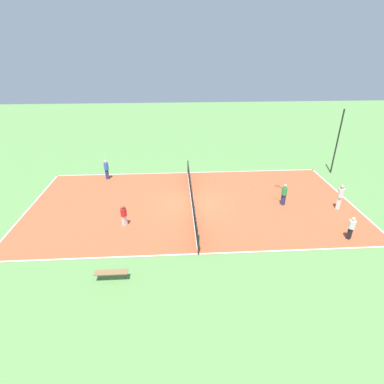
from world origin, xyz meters
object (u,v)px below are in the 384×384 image
object	(u,v)px
tennis_net	(192,196)
player_coach_red	(124,214)
player_near_white	(340,195)
tennis_ball_far_baseline	(157,185)
player_near_blue	(106,168)
player_far_white	(351,227)
fence_post_back_left	(337,142)
tennis_ball_left_sideline	(232,203)
player_far_green	(284,193)
bench	(111,273)
tennis_ball_right_alley	(249,188)

from	to	relation	value
tennis_net	player_coach_red	size ratio (longest dim) A/B	8.10
player_near_white	tennis_ball_far_baseline	bearing A→B (deg)	-168.85
player_near_blue	tennis_ball_far_baseline	world-z (taller)	player_near_blue
tennis_net	player_coach_red	world-z (taller)	player_coach_red
player_far_white	fence_post_back_left	world-z (taller)	fence_post_back_left
player_coach_red	fence_post_back_left	distance (m)	18.06
player_coach_red	player_near_white	world-z (taller)	player_near_white
tennis_ball_left_sideline	player_far_green	bearing A→B (deg)	84.27
bench	tennis_ball_far_baseline	size ratio (longest dim) A/B	22.55
player_coach_red	player_near_blue	distance (m)	7.51
player_far_white	player_near_blue	world-z (taller)	player_near_blue
tennis_net	bench	size ratio (longest dim) A/B	7.15
tennis_net	player_far_white	world-z (taller)	player_far_white
player_coach_red	tennis_net	bearing A→B (deg)	-16.48
tennis_net	player_near_blue	size ratio (longest dim) A/B	6.81
bench	player_far_white	world-z (taller)	player_far_white
tennis_ball_right_alley	tennis_ball_far_baseline	bearing A→B (deg)	-97.83
tennis_ball_right_alley	fence_post_back_left	xyz separation A→B (m)	(-2.74, 7.71, 2.61)
player_near_blue	fence_post_back_left	world-z (taller)	fence_post_back_left
player_far_green	tennis_ball_left_sideline	world-z (taller)	player_far_green
player_coach_red	player_near_blue	size ratio (longest dim) A/B	0.84
bench	player_far_green	xyz separation A→B (m)	(-6.63, 10.32, 0.50)
tennis_net	tennis_ball_far_baseline	world-z (taller)	tennis_net
player_near_blue	tennis_ball_far_baseline	size ratio (longest dim) A/B	23.67
tennis_net	bench	distance (m)	8.28
tennis_net	player_far_green	distance (m)	6.18
player_coach_red	player_near_blue	bearing A→B (deg)	61.31
player_near_blue	player_near_white	bearing A→B (deg)	153.26
player_far_white	tennis_ball_far_baseline	xyz separation A→B (m)	(-7.73, -11.07, -0.73)
player_near_white	fence_post_back_left	bearing A→B (deg)	98.48
bench	tennis_ball_right_alley	world-z (taller)	bench
player_far_green	player_near_white	xyz separation A→B (m)	(0.79, 3.46, 0.13)
tennis_net	tennis_ball_left_sideline	world-z (taller)	tennis_net
bench	player_coach_red	size ratio (longest dim) A/B	1.13
bench	player_far_white	xyz separation A→B (m)	(-2.49, 12.72, 0.40)
bench	player_far_green	distance (m)	12.28
player_coach_red	fence_post_back_left	xyz separation A→B (m)	(-7.35, 16.39, 1.90)
fence_post_back_left	player_near_white	bearing A→B (deg)	-22.56
player_far_green	fence_post_back_left	distance (m)	8.26
bench	tennis_ball_left_sideline	xyz separation A→B (m)	(-6.97, 6.93, -0.33)
player_far_green	player_coach_red	bearing A→B (deg)	64.76
bench	player_near_blue	xyz separation A→B (m)	(-11.78, -2.42, 0.55)
bench	player_near_white	world-z (taller)	player_near_white
tennis_net	tennis_ball_left_sideline	xyz separation A→B (m)	(0.18, 2.76, -0.52)
player_near_blue	player_coach_red	bearing A→B (deg)	101.81
bench	tennis_ball_far_baseline	world-z (taller)	bench
player_far_green	tennis_net	bearing A→B (deg)	49.13
player_far_white	tennis_ball_right_alley	xyz separation A→B (m)	(-6.77, -4.08, -0.73)
player_far_white	bench	bearing A→B (deg)	-27.92
bench	player_far_white	size ratio (longest dim) A/B	1.12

